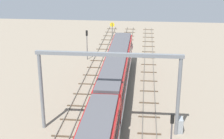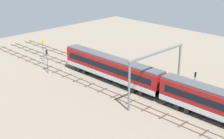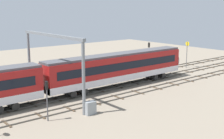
{
  "view_description": "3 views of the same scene",
  "coord_description": "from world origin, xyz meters",
  "px_view_note": "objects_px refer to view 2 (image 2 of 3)",
  "views": [
    {
      "loc": [
        -39.26,
        -3.5,
        17.52
      ],
      "look_at": [
        4.91,
        0.92,
        1.79
      ],
      "focal_mm": 53.97,
      "sensor_mm": 36.0,
      "label": 1
    },
    {
      "loc": [
        -40.33,
        41.77,
        24.26
      ],
      "look_at": [
        3.26,
        -1.56,
        1.73
      ],
      "focal_mm": 52.42,
      "sensor_mm": 36.0,
      "label": 2
    },
    {
      "loc": [
        -26.69,
        -33.62,
        11.66
      ],
      "look_at": [
        1.46,
        0.9,
        2.46
      ],
      "focal_mm": 49.17,
      "sensor_mm": 36.0,
      "label": 3
    }
  ],
  "objects_px": {
    "train": "(160,85)",
    "relay_cabinet": "(176,82)",
    "signal_light_trackside_approach": "(195,80)",
    "overhead_gantry": "(157,65)",
    "speed_sign_mid_trackside": "(43,48)",
    "signal_light_trackside_departure": "(47,58)"
  },
  "relations": [
    {
      "from": "speed_sign_mid_trackside",
      "to": "train",
      "type": "bearing_deg",
      "value": -175.36
    },
    {
      "from": "overhead_gantry",
      "to": "signal_light_trackside_approach",
      "type": "height_order",
      "value": "overhead_gantry"
    },
    {
      "from": "signal_light_trackside_departure",
      "to": "speed_sign_mid_trackside",
      "type": "bearing_deg",
      "value": -27.71
    },
    {
      "from": "train",
      "to": "speed_sign_mid_trackside",
      "type": "xyz_separation_m",
      "value": [
        31.27,
        2.54,
        0.57
      ]
    },
    {
      "from": "signal_light_trackside_approach",
      "to": "overhead_gantry",
      "type": "bearing_deg",
      "value": 56.54
    },
    {
      "from": "train",
      "to": "relay_cabinet",
      "type": "bearing_deg",
      "value": -77.94
    },
    {
      "from": "train",
      "to": "overhead_gantry",
      "type": "distance_m",
      "value": 3.55
    },
    {
      "from": "overhead_gantry",
      "to": "relay_cabinet",
      "type": "xyz_separation_m",
      "value": [
        0.58,
        -7.16,
        -5.33
      ]
    },
    {
      "from": "train",
      "to": "relay_cabinet",
      "type": "relative_size",
      "value": 34.15
    },
    {
      "from": "speed_sign_mid_trackside",
      "to": "signal_light_trackside_approach",
      "type": "relative_size",
      "value": 1.19
    },
    {
      "from": "speed_sign_mid_trackside",
      "to": "signal_light_trackside_departure",
      "type": "xyz_separation_m",
      "value": [
        -6.8,
        3.57,
        0.05
      ]
    },
    {
      "from": "speed_sign_mid_trackside",
      "to": "signal_light_trackside_approach",
      "type": "bearing_deg",
      "value": -165.82
    },
    {
      "from": "signal_light_trackside_departure",
      "to": "overhead_gantry",
      "type": "bearing_deg",
      "value": -165.16
    },
    {
      "from": "speed_sign_mid_trackside",
      "to": "relay_cabinet",
      "type": "xyz_separation_m",
      "value": [
        -29.72,
        -9.82,
        -2.49
      ]
    },
    {
      "from": "train",
      "to": "signal_light_trackside_departure",
      "type": "bearing_deg",
      "value": 14.01
    },
    {
      "from": "speed_sign_mid_trackside",
      "to": "signal_light_trackside_departure",
      "type": "bearing_deg",
      "value": 152.29
    },
    {
      "from": "overhead_gantry",
      "to": "relay_cabinet",
      "type": "relative_size",
      "value": 9.65
    },
    {
      "from": "overhead_gantry",
      "to": "relay_cabinet",
      "type": "distance_m",
      "value": 8.95
    },
    {
      "from": "train",
      "to": "signal_light_trackside_departure",
      "type": "height_order",
      "value": "signal_light_trackside_departure"
    },
    {
      "from": "speed_sign_mid_trackside",
      "to": "relay_cabinet",
      "type": "height_order",
      "value": "speed_sign_mid_trackside"
    },
    {
      "from": "train",
      "to": "signal_light_trackside_approach",
      "type": "distance_m",
      "value": 6.81
    },
    {
      "from": "signal_light_trackside_approach",
      "to": "signal_light_trackside_departure",
      "type": "distance_m",
      "value": 30.06
    }
  ]
}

